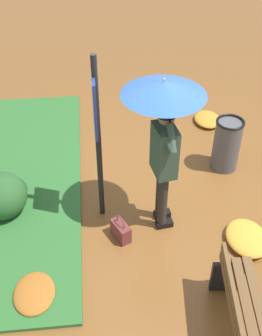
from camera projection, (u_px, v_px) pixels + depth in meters
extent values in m
plane|color=brown|center=(170.00, 205.00, 6.02)|extent=(18.00, 18.00, 0.00)
cylinder|color=#2D2823|center=(163.00, 202.00, 5.44)|extent=(0.12, 0.12, 0.86)
cylinder|color=#2D2823|center=(160.00, 193.00, 5.58)|extent=(0.12, 0.12, 0.86)
cube|color=black|center=(164.00, 224.00, 5.69)|extent=(0.14, 0.23, 0.08)
cube|color=black|center=(162.00, 214.00, 5.83)|extent=(0.14, 0.23, 0.08)
cube|color=#334738|center=(164.00, 150.00, 5.03)|extent=(0.41, 0.30, 0.64)
sphere|color=#8C664C|center=(166.00, 117.00, 4.74)|extent=(0.20, 0.20, 0.20)
ellipsoid|color=black|center=(167.00, 115.00, 4.72)|extent=(0.20, 0.20, 0.15)
cylinder|color=#334738|center=(171.00, 147.00, 4.74)|extent=(0.18, 0.13, 0.18)
cylinder|color=#334738|center=(172.00, 138.00, 4.71)|extent=(0.24, 0.11, 0.33)
cube|color=black|center=(170.00, 123.00, 4.69)|extent=(0.07, 0.03, 0.14)
cylinder|color=#334738|center=(163.00, 126.00, 5.01)|extent=(0.11, 0.10, 0.09)
cylinder|color=#334738|center=(162.00, 120.00, 4.94)|extent=(0.10, 0.09, 0.23)
cylinder|color=#A5A5AD|center=(163.00, 96.00, 4.73)|extent=(0.02, 0.02, 0.41)
cone|color=#264C8C|center=(164.00, 88.00, 4.67)|extent=(0.96, 0.96, 0.16)
sphere|color=#A5A5AD|center=(164.00, 79.00, 4.60)|extent=(0.02, 0.02, 0.02)
cylinder|color=black|center=(99.00, 144.00, 5.18)|extent=(0.07, 0.07, 2.30)
cube|color=navy|center=(95.00, 105.00, 4.83)|extent=(0.44, 0.04, 0.70)
cube|color=silver|center=(93.00, 105.00, 4.83)|extent=(0.38, 0.01, 0.64)
cube|color=brown|center=(121.00, 231.00, 5.48)|extent=(0.33, 0.26, 0.24)
torus|color=brown|center=(121.00, 222.00, 5.38)|extent=(0.17, 0.09, 0.18)
cube|color=black|center=(227.00, 277.00, 4.82)|extent=(0.10, 0.36, 0.44)
cube|color=brown|center=(261.00, 315.00, 4.18)|extent=(1.40, 0.25, 0.04)
cube|color=brown|center=(248.00, 316.00, 4.17)|extent=(1.40, 0.25, 0.04)
cube|color=brown|center=(236.00, 317.00, 4.16)|extent=(1.40, 0.25, 0.04)
cube|color=brown|center=(233.00, 312.00, 4.09)|extent=(1.40, 0.19, 0.10)
cube|color=brown|center=(235.00, 303.00, 4.01)|extent=(1.40, 0.19, 0.10)
cylinder|color=#4C4C51|center=(226.00, 145.00, 6.43)|extent=(0.40, 0.40, 0.80)
torus|color=black|center=(231.00, 122.00, 6.16)|extent=(0.42, 0.42, 0.04)
ellipsoid|color=#285628|center=(1.00, 196.00, 5.71)|extent=(0.68, 0.68, 0.62)
ellipsoid|color=#1E421E|center=(12.00, 191.00, 5.94)|extent=(0.41, 0.41, 0.41)
ellipsoid|color=#A86023|center=(34.00, 293.00, 4.83)|extent=(0.59, 0.47, 0.13)
ellipsoid|color=gold|center=(247.00, 238.00, 5.45)|extent=(0.66, 0.53, 0.15)
ellipsoid|color=#C68428|center=(207.00, 119.00, 7.60)|extent=(0.57, 0.45, 0.12)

